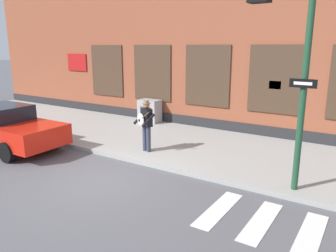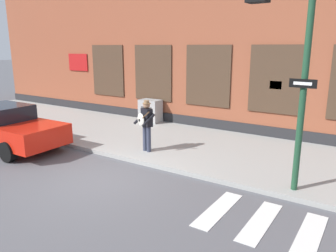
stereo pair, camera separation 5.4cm
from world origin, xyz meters
The scene contains 7 objects.
ground_plane centered at (0.00, 0.00, 0.00)m, with size 160.00×160.00×0.00m, color #56565B.
sidewalk centered at (0.00, 3.97, 0.07)m, with size 28.00×4.92×0.14m.
building_backdrop centered at (0.00, 8.43, 4.63)m, with size 28.00×4.06×9.29m.
red_car centered at (-4.85, 0.30, 0.77)m, with size 4.64×2.05×1.53m.
busker centered at (-0.22, 2.37, 1.11)m, with size 0.72×0.66×1.71m.
traffic_light centered at (4.56, 0.63, 3.57)m, with size 0.63×3.41×4.90m.
utility_box centered at (-2.68, 5.98, 0.66)m, with size 0.97×0.65×1.04m.
Camera 2 is at (6.12, -5.97, 3.55)m, focal length 35.00 mm.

